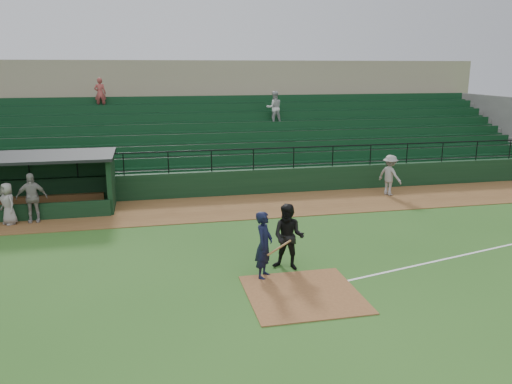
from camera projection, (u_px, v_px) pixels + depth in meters
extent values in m
plane|color=#29551B|center=(293.00, 280.00, 14.54)|extent=(90.00, 90.00, 0.00)
cube|color=brown|center=(241.00, 207.00, 22.12)|extent=(40.00, 4.00, 0.03)
cube|color=brown|center=(303.00, 294.00, 13.58)|extent=(3.00, 3.00, 0.03)
cube|color=white|center=(507.00, 245.00, 17.32)|extent=(17.49, 4.44, 0.01)
cube|color=black|center=(233.00, 183.00, 24.07)|extent=(36.00, 0.35, 1.20)
cylinder|color=black|center=(233.00, 150.00, 23.69)|extent=(36.00, 0.06, 0.06)
cube|color=slate|center=(218.00, 143.00, 28.43)|extent=(36.00, 9.00, 3.60)
cube|color=#0E361B|center=(219.00, 136.00, 27.85)|extent=(34.56, 8.00, 4.05)
cube|color=slate|center=(498.00, 130.00, 32.12)|extent=(0.35, 9.50, 4.20)
cube|color=gray|center=(204.00, 109.00, 34.26)|extent=(38.00, 3.00, 6.40)
cube|color=slate|center=(208.00, 104.00, 32.25)|extent=(36.00, 2.00, 0.20)
imported|color=beige|center=(274.00, 108.00, 29.46)|extent=(0.93, 0.73, 1.92)
imported|color=#A5413C|center=(100.00, 93.00, 29.12)|extent=(0.65, 0.43, 1.78)
cube|color=black|center=(13.00, 180.00, 22.12)|extent=(8.50, 0.20, 2.30)
cube|color=black|center=(111.00, 182.00, 21.76)|extent=(0.20, 2.60, 2.30)
cube|color=black|center=(2.00, 158.00, 20.60)|extent=(8.90, 3.20, 0.12)
cube|color=olive|center=(13.00, 202.00, 21.96)|extent=(7.65, 0.40, 0.50)
imported|color=black|center=(264.00, 245.00, 14.47)|extent=(0.78, 0.87, 1.99)
cylinder|color=olive|center=(279.00, 248.00, 14.38)|extent=(0.79, 0.34, 0.35)
imported|color=black|center=(289.00, 237.00, 15.11)|extent=(1.23, 1.16, 2.02)
imported|color=gray|center=(390.00, 175.00, 23.89)|extent=(1.19, 1.43, 1.92)
imported|color=gray|center=(32.00, 198.00, 19.69)|extent=(1.18, 0.57, 1.96)
imported|color=gray|center=(8.00, 204.00, 19.43)|extent=(0.92, 0.95, 1.64)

